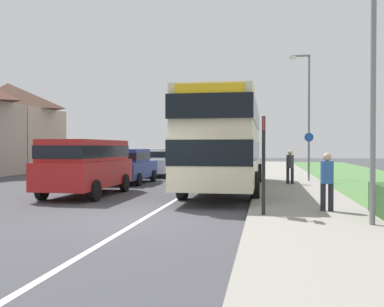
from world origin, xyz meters
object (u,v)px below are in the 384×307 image
(double_decker_bus, at_px, (226,139))
(pedestrian_walking_away, at_px, (290,165))
(parked_car_blue, at_px, (128,165))
(pedestrian_at_stop, at_px, (327,179))
(parked_car_white, at_px, (158,161))
(street_lamp_mid, at_px, (307,108))
(street_lamp_near, at_px, (369,11))
(bus_stop_sign, at_px, (264,158))
(cycle_route_sign, at_px, (309,155))
(parked_van_red, at_px, (87,162))

(double_decker_bus, bearing_deg, pedestrian_walking_away, 42.91)
(parked_car_blue, relative_size, pedestrian_at_stop, 2.59)
(parked_car_white, xyz_separation_m, street_lamp_mid, (8.78, -1.47, 3.04))
(pedestrian_at_stop, bearing_deg, street_lamp_near, -72.58)
(parked_car_blue, relative_size, bus_stop_sign, 1.66)
(bus_stop_sign, distance_m, cycle_route_sign, 11.36)
(parked_car_blue, bearing_deg, pedestrian_at_stop, -46.20)
(street_lamp_near, distance_m, street_lamp_mid, 14.47)
(double_decker_bus, distance_m, pedestrian_walking_away, 3.87)
(pedestrian_walking_away, relative_size, street_lamp_mid, 0.24)
(parked_car_white, bearing_deg, cycle_route_sign, -23.31)
(parked_car_blue, height_order, street_lamp_mid, street_lamp_mid)
(street_lamp_near, bearing_deg, parked_car_white, 118.89)
(parked_van_red, bearing_deg, pedestrian_at_stop, -21.91)
(parked_van_red, relative_size, pedestrian_walking_away, 2.99)
(parked_car_white, relative_size, pedestrian_at_stop, 2.67)
(parked_van_red, distance_m, street_lamp_near, 10.86)
(parked_van_red, xyz_separation_m, cycle_route_sign, (8.71, 6.94, 0.18))
(pedestrian_at_stop, height_order, street_lamp_near, street_lamp_near)
(cycle_route_sign, height_order, street_lamp_near, street_lamp_near)
(double_decker_bus, bearing_deg, parked_car_blue, 150.93)
(parked_van_red, bearing_deg, parked_car_white, 89.81)
(parked_car_blue, height_order, street_lamp_near, street_lamp_near)
(parked_car_white, xyz_separation_m, pedestrian_at_stop, (8.17, -13.98, 0.04))
(parked_van_red, height_order, pedestrian_walking_away, parked_van_red)
(parked_car_blue, xyz_separation_m, bus_stop_sign, (6.69, -9.63, 0.60))
(pedestrian_walking_away, relative_size, bus_stop_sign, 0.64)
(parked_car_white, distance_m, pedestrian_at_stop, 16.19)
(pedestrian_at_stop, distance_m, street_lamp_near, 4.34)
(parked_car_blue, distance_m, parked_car_white, 5.27)
(parked_car_blue, distance_m, street_lamp_near, 14.45)
(street_lamp_near, bearing_deg, pedestrian_at_stop, 107.42)
(parked_car_blue, bearing_deg, double_decker_bus, -29.07)
(pedestrian_at_stop, height_order, street_lamp_mid, street_lamp_mid)
(street_lamp_near, bearing_deg, double_decker_bus, 116.12)
(bus_stop_sign, xyz_separation_m, cycle_route_sign, (2.17, 11.15, -0.11))
(parked_van_red, xyz_separation_m, pedestrian_walking_away, (7.70, 5.07, -0.27))
(bus_stop_sign, relative_size, street_lamp_near, 0.31)
(parked_van_red, xyz_separation_m, parked_car_white, (0.03, 10.68, -0.31))
(parked_car_blue, height_order, cycle_route_sign, cycle_route_sign)
(cycle_route_sign, bearing_deg, bus_stop_sign, -101.01)
(parked_car_blue, height_order, bus_stop_sign, bus_stop_sign)
(pedestrian_walking_away, xyz_separation_m, street_lamp_near, (1.12, -10.31, 3.83))
(parked_car_white, relative_size, street_lamp_near, 0.52)
(pedestrian_walking_away, bearing_deg, bus_stop_sign, -97.10)
(pedestrian_walking_away, height_order, cycle_route_sign, cycle_route_sign)
(double_decker_bus, xyz_separation_m, pedestrian_at_stop, (3.21, -5.86, -1.17))
(double_decker_bus, relative_size, street_lamp_near, 1.32)
(parked_car_white, relative_size, street_lamp_mid, 0.65)
(street_lamp_mid, bearing_deg, double_decker_bus, -119.86)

